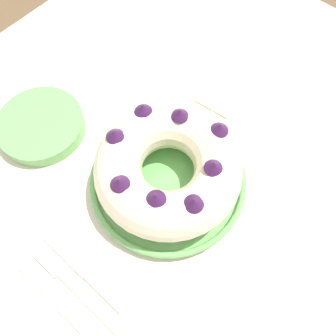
{
  "coord_description": "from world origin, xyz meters",
  "views": [
    {
      "loc": [
        -0.19,
        -0.18,
        1.33
      ],
      "look_at": [
        -0.01,
        -0.02,
        0.81
      ],
      "focal_mm": 35.0,
      "sensor_mm": 36.0,
      "label": 1
    }
  ],
  "objects": [
    {
      "name": "bundt_cake",
      "position": [
        -0.01,
        -0.02,
        0.81
      ],
      "size": [
        0.26,
        0.26,
        0.1
      ],
      "color": "beige",
      "rests_on": "serving_dish"
    },
    {
      "name": "napkin",
      "position": [
        0.24,
        0.03,
        0.74
      ],
      "size": [
        0.13,
        0.1,
        0.0
      ],
      "primitive_type": "cube",
      "rotation": [
        0.0,
        0.0,
        0.1
      ],
      "color": "beige",
      "rests_on": "dining_table"
    },
    {
      "name": "ground_plane",
      "position": [
        0.0,
        0.0,
        0.0
      ],
      "size": [
        8.0,
        8.0,
        0.0
      ],
      "primitive_type": "plane",
      "color": "brown"
    },
    {
      "name": "serving_dish",
      "position": [
        -0.01,
        -0.02,
        0.75
      ],
      "size": [
        0.3,
        0.3,
        0.02
      ],
      "color": "#6BB760",
      "rests_on": "dining_table"
    },
    {
      "name": "side_bowl",
      "position": [
        -0.09,
        0.26,
        0.75
      ],
      "size": [
        0.18,
        0.18,
        0.03
      ],
      "primitive_type": "cylinder",
      "color": "#6BB760",
      "rests_on": "dining_table"
    },
    {
      "name": "cake_knife",
      "position": [
        -0.23,
        -0.03,
        0.74
      ],
      "size": [
        0.02,
        0.19,
        0.01
      ],
      "rotation": [
        0.0,
        0.0,
        -0.04
      ],
      "color": "white",
      "rests_on": "dining_table"
    },
    {
      "name": "fork",
      "position": [
        -0.26,
        -0.02,
        0.74
      ],
      "size": [
        0.02,
        0.21,
        0.01
      ],
      "rotation": [
        0.0,
        0.0,
        0.1
      ],
      "color": "white",
      "rests_on": "dining_table"
    },
    {
      "name": "dining_table",
      "position": [
        0.0,
        0.0,
        0.65
      ],
      "size": [
        1.29,
        1.11,
        0.74
      ],
      "color": "beige",
      "rests_on": "ground_plane"
    },
    {
      "name": "serving_knife",
      "position": [
        -0.29,
        -0.05,
        0.74
      ],
      "size": [
        0.02,
        0.22,
        0.01
      ],
      "rotation": [
        0.0,
        0.0,
        0.02
      ],
      "color": "white",
      "rests_on": "dining_table"
    }
  ]
}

